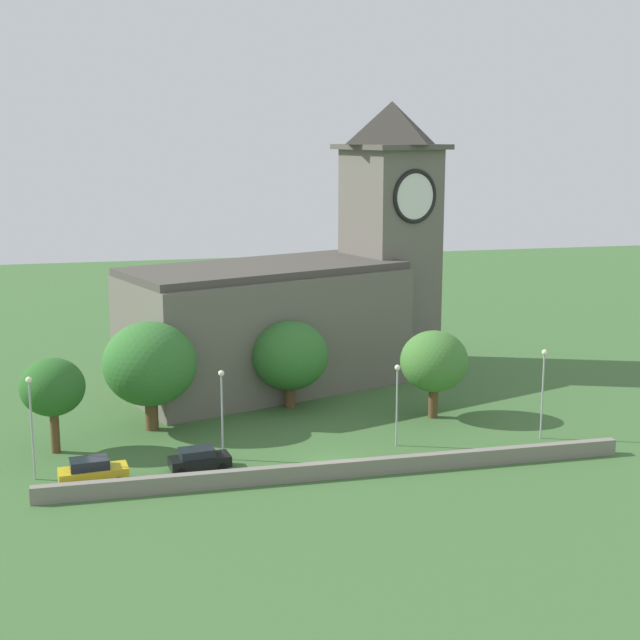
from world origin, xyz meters
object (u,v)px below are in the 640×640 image
(streetlamp_west_end, at_px, (31,412))
(streetlamp_west_mid, at_px, (222,400))
(car_black, at_px, (199,459))
(streetlamp_central, at_px, (397,391))
(streetlamp_east_mid, at_px, (543,380))
(tree_by_tower, at_px, (150,364))
(car_yellow, at_px, (92,472))
(church, at_px, (304,297))
(tree_churchyard, at_px, (290,355))
(tree_riverside_east, at_px, (52,388))
(tree_riverside_west, at_px, (434,362))

(streetlamp_west_end, relative_size, streetlamp_west_mid, 1.09)
(car_black, height_order, streetlamp_west_mid, streetlamp_west_mid)
(car_black, xyz_separation_m, streetlamp_central, (15.31, 1.89, 3.50))
(streetlamp_east_mid, bearing_deg, tree_by_tower, 162.50)
(car_yellow, relative_size, streetlamp_central, 0.75)
(church, height_order, tree_by_tower, church)
(car_black, relative_size, tree_churchyard, 0.58)
(church, height_order, car_black, church)
(tree_by_tower, xyz_separation_m, tree_churchyard, (12.12, 3.49, -0.79))
(streetlamp_east_mid, bearing_deg, tree_riverside_east, 171.64)
(tree_riverside_east, bearing_deg, streetlamp_central, -9.93)
(car_yellow, xyz_separation_m, tree_churchyard, (16.75, 14.83, 3.71))
(tree_churchyard, bearing_deg, car_black, -124.38)
(streetlamp_west_end, relative_size, streetlamp_central, 1.15)
(streetlamp_east_mid, height_order, tree_churchyard, tree_churchyard)
(car_yellow, distance_m, tree_by_tower, 13.05)
(car_yellow, distance_m, tree_riverside_west, 29.64)
(church, relative_size, tree_riverside_east, 4.61)
(streetlamp_east_mid, distance_m, tree_riverside_east, 37.38)
(tree_riverside_east, height_order, tree_by_tower, tree_by_tower)
(church, xyz_separation_m, streetlamp_east_mid, (14.30, -21.50, -3.38))
(tree_riverside_east, bearing_deg, streetlamp_west_mid, -20.22)
(car_black, relative_size, streetlamp_west_mid, 0.66)
(car_yellow, height_order, tree_churchyard, tree_churchyard)
(tree_riverside_east, bearing_deg, car_yellow, -69.84)
(streetlamp_east_mid, distance_m, tree_churchyard, 21.70)
(tree_riverside_west, xyz_separation_m, tree_by_tower, (-23.29, 2.18, 0.61))
(church, bearing_deg, tree_churchyard, -110.27)
(car_black, xyz_separation_m, tree_by_tower, (-2.73, 10.24, 4.62))
(church, height_order, streetlamp_west_mid, church)
(streetlamp_east_mid, distance_m, tree_riverside_west, 9.56)
(streetlamp_west_end, bearing_deg, tree_riverside_west, 12.69)
(streetlamp_west_mid, bearing_deg, tree_churchyard, 57.83)
(car_yellow, height_order, streetlamp_east_mid, streetlamp_east_mid)
(car_yellow, bearing_deg, car_black, 8.52)
(tree_riverside_west, distance_m, tree_churchyard, 12.52)
(streetlamp_west_end, height_order, streetlamp_central, streetlamp_west_end)
(streetlamp_west_mid, height_order, tree_riverside_west, tree_riverside_west)
(streetlamp_west_mid, relative_size, tree_riverside_east, 0.93)
(church, distance_m, tree_by_tower, 19.74)
(tree_riverside_east, relative_size, tree_by_tower, 0.82)
(streetlamp_west_end, relative_size, tree_by_tower, 0.83)
(tree_riverside_west, distance_m, tree_by_tower, 23.40)
(tree_churchyard, bearing_deg, streetlamp_central, -63.43)
(car_yellow, distance_m, streetlamp_east_mid, 34.52)
(car_black, relative_size, tree_by_tower, 0.50)
(church, xyz_separation_m, streetlamp_west_mid, (-10.64, -20.49, -3.62))
(streetlamp_west_mid, xyz_separation_m, streetlamp_central, (13.36, -0.01, -0.21))
(tree_riverside_east, distance_m, tree_riverside_west, 30.70)
(car_yellow, relative_size, streetlamp_east_mid, 0.67)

